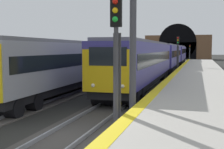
{
  "coord_description": "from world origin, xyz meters",
  "views": [
    {
      "loc": [
        -9.39,
        -4.58,
        3.24
      ],
      "look_at": [
        9.81,
        1.01,
        1.52
      ],
      "focal_mm": 48.57,
      "sensor_mm": 36.0,
      "label": 1
    }
  ],
  "objects_px": {
    "railway_signal_far": "(190,51)",
    "train_adjacent_platform": "(111,58)",
    "railway_signal_near": "(116,54)",
    "railway_signal_mid": "(178,51)",
    "train_main_approaching": "(167,56)",
    "overhead_signal_gantry": "(39,5)"
  },
  "relations": [
    {
      "from": "railway_signal_mid",
      "to": "train_adjacent_platform",
      "type": "bearing_deg",
      "value": -36.25
    },
    {
      "from": "train_main_approaching",
      "to": "railway_signal_far",
      "type": "relative_size",
      "value": 13.85
    },
    {
      "from": "train_main_approaching",
      "to": "railway_signal_mid",
      "type": "bearing_deg",
      "value": 24.08
    },
    {
      "from": "railway_signal_mid",
      "to": "overhead_signal_gantry",
      "type": "xyz_separation_m",
      "value": [
        -28.12,
        4.14,
        2.21
      ]
    },
    {
      "from": "overhead_signal_gantry",
      "to": "railway_signal_near",
      "type": "bearing_deg",
      "value": -116.7
    },
    {
      "from": "train_adjacent_platform",
      "to": "overhead_signal_gantry",
      "type": "xyz_separation_m",
      "value": [
        -19.27,
        -2.35,
        2.97
      ]
    },
    {
      "from": "railway_signal_mid",
      "to": "overhead_signal_gantry",
      "type": "bearing_deg",
      "value": -8.36
    },
    {
      "from": "railway_signal_far",
      "to": "overhead_signal_gantry",
      "type": "distance_m",
      "value": 75.57
    },
    {
      "from": "railway_signal_mid",
      "to": "railway_signal_far",
      "type": "bearing_deg",
      "value": -180.0
    },
    {
      "from": "train_main_approaching",
      "to": "train_adjacent_platform",
      "type": "bearing_deg",
      "value": -20.7
    },
    {
      "from": "train_main_approaching",
      "to": "railway_signal_near",
      "type": "xyz_separation_m",
      "value": [
        -34.11,
        -1.78,
        0.86
      ]
    },
    {
      "from": "railway_signal_mid",
      "to": "overhead_signal_gantry",
      "type": "relative_size",
      "value": 0.55
    },
    {
      "from": "railway_signal_near",
      "to": "railway_signal_far",
      "type": "bearing_deg",
      "value": -180.0
    },
    {
      "from": "railway_signal_near",
      "to": "railway_signal_mid",
      "type": "bearing_deg",
      "value": -180.0
    },
    {
      "from": "train_adjacent_platform",
      "to": "railway_signal_far",
      "type": "height_order",
      "value": "train_adjacent_platform"
    },
    {
      "from": "train_adjacent_platform",
      "to": "railway_signal_near",
      "type": "bearing_deg",
      "value": 16.44
    },
    {
      "from": "railway_signal_far",
      "to": "train_adjacent_platform",
      "type": "bearing_deg",
      "value": -6.59
    },
    {
      "from": "railway_signal_near",
      "to": "railway_signal_far",
      "type": "distance_m",
      "value": 77.49
    },
    {
      "from": "train_adjacent_platform",
      "to": "railway_signal_near",
      "type": "xyz_separation_m",
      "value": [
        -21.35,
        -6.49,
        0.87
      ]
    },
    {
      "from": "train_main_approaching",
      "to": "railway_signal_mid",
      "type": "xyz_separation_m",
      "value": [
        -3.9,
        -1.78,
        0.75
      ]
    },
    {
      "from": "railway_signal_far",
      "to": "railway_signal_mid",
      "type": "bearing_deg",
      "value": 0.0
    },
    {
      "from": "railway_signal_near",
      "to": "overhead_signal_gantry",
      "type": "bearing_deg",
      "value": -116.7
    }
  ]
}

